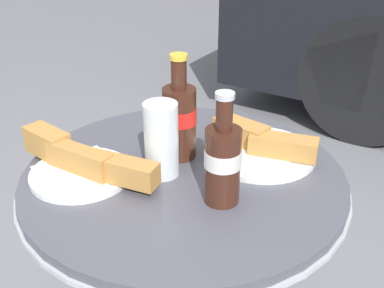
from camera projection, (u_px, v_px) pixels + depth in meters
The scene contains 6 objects.
bistro_table at pixel (184, 233), 1.05m from camera, with size 0.67×0.67×0.69m.
cola_bottle_left at pixel (179, 118), 1.00m from camera, with size 0.07×0.07×0.22m.
cola_bottle_right at pixel (223, 161), 0.85m from camera, with size 0.07×0.07×0.21m.
drinking_glass at pixel (161, 143), 0.94m from camera, with size 0.07×0.07×0.15m.
lunch_plate_near at pixel (260, 147), 1.03m from camera, with size 0.24×0.24×0.06m.
lunch_plate_far at pixel (82, 163), 0.95m from camera, with size 0.33×0.20×0.07m.
Camera 1 is at (0.45, -0.70, 1.19)m, focal length 45.00 mm.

